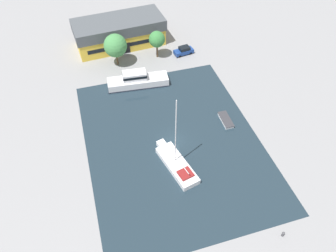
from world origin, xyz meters
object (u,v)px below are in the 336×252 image
Objects in this scene: motor_cruiser at (137,80)px; small_dinghy at (226,120)px; sailboat_moored at (177,164)px; quay_tree_by_water at (115,46)px; warehouse_building at (119,32)px; parked_car at (184,51)px; quay_tree_near_building at (157,39)px.

motor_cruiser is 19.07m from small_dinghy.
sailboat_moored is at bearing -147.13° from small_dinghy.
quay_tree_by_water is 29.70m from sailboat_moored.
warehouse_building is 4.94× the size of small_dinghy.
motor_cruiser is (-12.18, -7.65, 0.29)m from parked_car.
warehouse_building is 32.71m from small_dinghy.
quay_tree_by_water is (-2.08, -7.63, 1.53)m from warehouse_building.
quay_tree_by_water is at bearing -109.49° from warehouse_building.
parked_car is at bearing -36.69° from warehouse_building.
small_dinghy is (11.33, 6.95, -0.33)m from sailboat_moored.
quay_tree_by_water reaches higher than warehouse_building.
quay_tree_by_water is 9.04m from motor_cruiser.
warehouse_building is 8.05m from quay_tree_by_water.
sailboat_moored is at bearing -91.59° from warehouse_building.
quay_tree_by_water reaches higher than motor_cruiser.
parked_car is 14.38m from motor_cruiser.
sailboat_moored reaches higher than parked_car.
warehouse_building is 3.35× the size of quay_tree_near_building.
warehouse_building is 4.53× the size of parked_car.
sailboat_moored is (3.78, -29.19, -3.93)m from quay_tree_by_water.
warehouse_building is at bearing 6.76° from motor_cruiser.
quay_tree_by_water reaches higher than parked_car.
sailboat_moored is (1.70, -36.82, -2.41)m from warehouse_building.
small_dinghy is at bearing -74.33° from quay_tree_near_building.
warehouse_building is at bearing 74.75° from quay_tree_by_water.
small_dinghy is (0.48, -21.89, -0.57)m from parked_car.
quay_tree_near_building is 1.48× the size of small_dinghy.
parked_car is at bearing 56.00° from sailboat_moored.
warehouse_building is 10.04m from quay_tree_near_building.
quay_tree_near_building is 10.89m from motor_cruiser.
parked_car is at bearing -1.39° from quay_tree_by_water.
quay_tree_by_water is 15.09m from parked_car.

